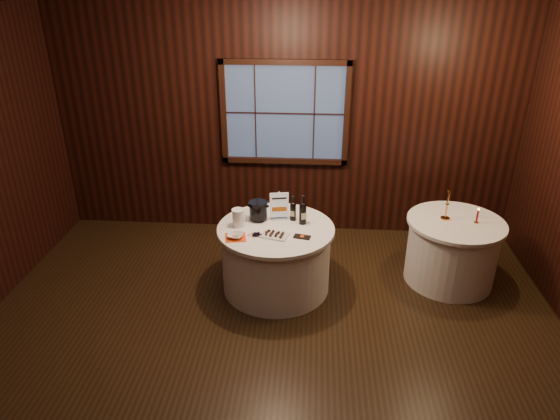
# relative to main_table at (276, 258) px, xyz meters

# --- Properties ---
(ground) EXTENTS (6.00, 6.00, 0.00)m
(ground) POSITION_rel_main_table_xyz_m (0.00, -1.00, -0.39)
(ground) COLOR black
(ground) RESTS_ON ground
(back_wall) EXTENTS (6.00, 0.10, 3.00)m
(back_wall) POSITION_rel_main_table_xyz_m (0.00, 1.48, 1.16)
(back_wall) COLOR black
(back_wall) RESTS_ON ground
(main_table) EXTENTS (1.28, 1.28, 0.77)m
(main_table) POSITION_rel_main_table_xyz_m (0.00, 0.00, 0.00)
(main_table) COLOR white
(main_table) RESTS_ON ground
(side_table) EXTENTS (1.08, 1.08, 0.77)m
(side_table) POSITION_rel_main_table_xyz_m (2.00, 0.30, 0.00)
(side_table) COLOR white
(side_table) RESTS_ON ground
(sign_stand) EXTENTS (0.21, 0.13, 0.33)m
(sign_stand) POSITION_rel_main_table_xyz_m (0.02, 0.21, 0.50)
(sign_stand) COLOR #B2B2B9
(sign_stand) RESTS_ON main_table
(port_bottle_left) EXTENTS (0.07, 0.08, 0.29)m
(port_bottle_left) POSITION_rel_main_table_xyz_m (0.18, 0.19, 0.51)
(port_bottle_left) COLOR black
(port_bottle_left) RESTS_ON main_table
(port_bottle_right) EXTENTS (0.08, 0.09, 0.34)m
(port_bottle_right) POSITION_rel_main_table_xyz_m (0.29, 0.11, 0.53)
(port_bottle_right) COLOR black
(port_bottle_right) RESTS_ON main_table
(ice_bucket) EXTENTS (0.21, 0.21, 0.22)m
(ice_bucket) POSITION_rel_main_table_xyz_m (-0.21, 0.17, 0.50)
(ice_bucket) COLOR black
(ice_bucket) RESTS_ON main_table
(chocolate_plate) EXTENTS (0.32, 0.25, 0.04)m
(chocolate_plate) POSITION_rel_main_table_xyz_m (0.00, -0.20, 0.40)
(chocolate_plate) COLOR silver
(chocolate_plate) RESTS_ON main_table
(chocolate_box) EXTENTS (0.19, 0.12, 0.01)m
(chocolate_box) POSITION_rel_main_table_xyz_m (0.29, -0.21, 0.39)
(chocolate_box) COLOR black
(chocolate_box) RESTS_ON main_table
(grape_bunch) EXTENTS (0.17, 0.08, 0.04)m
(grape_bunch) POSITION_rel_main_table_xyz_m (-0.18, -0.21, 0.40)
(grape_bunch) COLOR black
(grape_bunch) RESTS_ON main_table
(glass_pitcher) EXTENTS (0.18, 0.14, 0.20)m
(glass_pitcher) POSITION_rel_main_table_xyz_m (-0.41, 0.01, 0.48)
(glass_pitcher) COLOR white
(glass_pitcher) RESTS_ON main_table
(orange_napkin) EXTENTS (0.25, 0.25, 0.00)m
(orange_napkin) POSITION_rel_main_table_xyz_m (-0.40, -0.26, 0.38)
(orange_napkin) COLOR #E84313
(orange_napkin) RESTS_ON main_table
(cracker_bowl) EXTENTS (0.18, 0.18, 0.04)m
(cracker_bowl) POSITION_rel_main_table_xyz_m (-0.40, -0.26, 0.41)
(cracker_bowl) COLOR silver
(cracker_bowl) RESTS_ON orange_napkin
(brass_candlestick) EXTENTS (0.10, 0.10, 0.36)m
(brass_candlestick) POSITION_rel_main_table_xyz_m (1.88, 0.34, 0.51)
(brass_candlestick) COLOR #CE8A40
(brass_candlestick) RESTS_ON side_table
(red_candle) EXTENTS (0.05, 0.05, 0.18)m
(red_candle) POSITION_rel_main_table_xyz_m (2.20, 0.26, 0.45)
(red_candle) COLOR #CE8A40
(red_candle) RESTS_ON side_table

